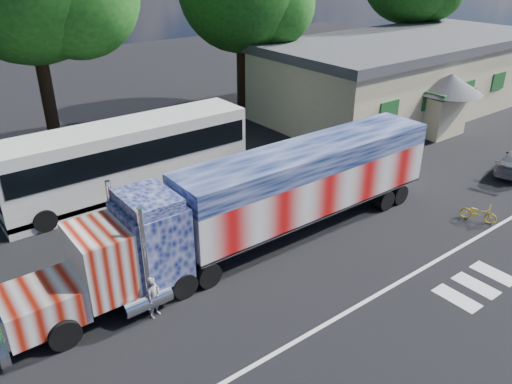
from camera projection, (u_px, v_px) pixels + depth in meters
ground at (303, 264)px, 19.17m from camera, size 100.00×100.00×0.00m
lane_markings at (412, 295)px, 17.41m from camera, size 30.00×2.67×0.01m
semi_truck at (266, 198)px, 19.60m from camera, size 18.74×2.96×3.99m
coach_bus at (128, 158)px, 23.96m from camera, size 12.10×2.82×3.52m
hall_building at (406, 74)px, 36.62m from camera, size 22.40×12.80×5.20m
woman at (154, 297)px, 16.13m from camera, size 0.64×0.54×1.49m
bicycle at (478, 213)px, 22.00m from camera, size 1.08×1.62×0.80m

